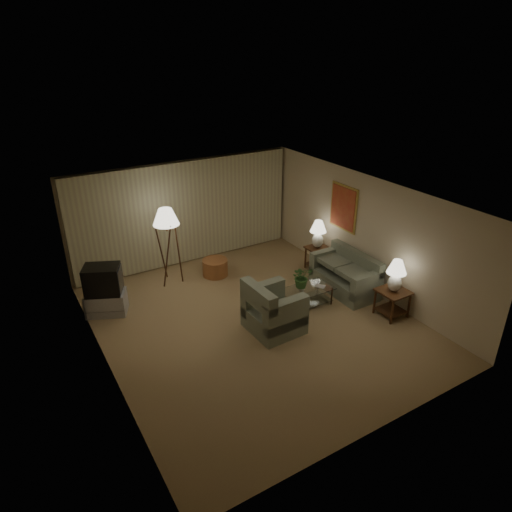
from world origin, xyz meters
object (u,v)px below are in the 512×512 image
Objects in this scene: sofa at (345,276)px; ottoman at (215,267)px; armchair at (274,311)px; tv_cabinet at (106,303)px; side_table_near at (392,298)px; vase at (301,288)px; coffee_table at (307,295)px; side_table_far at (317,254)px; crt_tv at (103,280)px; table_lamp_near at (396,273)px; table_lamp_far at (318,232)px; floor_lamp at (168,245)px.

ottoman is at bearing -134.39° from sofa.
armchair reaches higher than tv_cabinet.
side_table_near reaches higher than vase.
coffee_table is at bearing -0.00° from vase.
vase is at bearing -137.48° from side_table_far.
crt_tv is (-3.88, 1.97, 0.53)m from coffee_table.
table_lamp_near reaches higher than crt_tv.
crt_tv is (0.00, 0.00, 0.56)m from tv_cabinet.
vase reaches higher than ottoman.
vase is (0.93, -2.36, 0.28)m from ottoman.
tv_cabinet is at bearing 173.15° from table_lamp_far.
coffee_table is at bearing -50.15° from floor_lamp.
coffee_table is 3.45m from floor_lamp.
table_lamp_near reaches higher than tv_cabinet.
side_table_near is at bearing -6.93° from crt_tv.
floor_lamp is at bearing 160.35° from table_lamp_far.
side_table_far is 0.32× the size of floor_lamp.
side_table_far reaches higher than tv_cabinet.
crt_tv is 1.40× the size of ottoman.
table_lamp_far is 0.73× the size of tv_cabinet.
coffee_table is 2.59m from ottoman.
floor_lamp is at bearing 127.84° from vase.
side_table_near is at bearing -6.93° from tv_cabinet.
floor_lamp is at bearing 129.85° from coffee_table.
armchair reaches higher than side_table_near.
sofa is at bearing -79.57° from armchair.
armchair is at bearing -15.82° from tv_cabinet.
tv_cabinet is (-3.88, 1.97, -0.03)m from coffee_table.
armchair is 1.53× the size of table_lamp_near.
side_table_far is 2.62m from ottoman.
ottoman is at bearing 157.28° from side_table_far.
tv_cabinet is (-5.05, 1.87, -0.12)m from sofa.
side_table_near is 0.95× the size of ottoman.
armchair is 7.77× the size of vase.
table_lamp_far is at bearing -22.72° from ottoman.
table_lamp_far is at bearing 42.52° from vase.
table_lamp_far is at bearing 173.79° from sofa.
sofa is 1.73× the size of tv_cabinet.
floor_lamp is (1.71, 0.62, 0.18)m from crt_tv.
sofa is at bearing 4.51° from crt_tv.
tv_cabinet is 0.56m from crt_tv.
floor_lamp reaches higher than vase.
vase is (-1.47, -1.35, 0.08)m from side_table_far.
table_lamp_far is 0.38× the size of floor_lamp.
table_lamp_near is at bearing 6.97° from sofa.
tv_cabinet is at bearing 0.00° from crt_tv.
armchair is 3.00m from side_table_far.
table_lamp_near is 0.81× the size of crt_tv.
coffee_table is at bearing -134.41° from table_lamp_far.
sofa is 2.80× the size of side_table_far.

